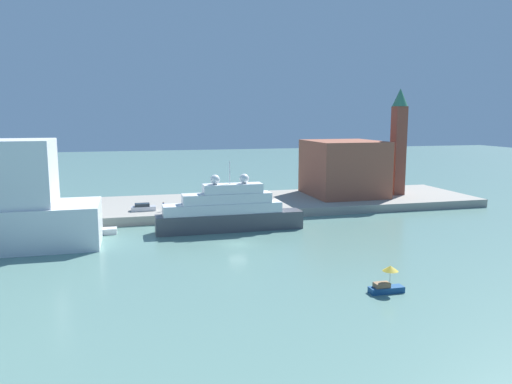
% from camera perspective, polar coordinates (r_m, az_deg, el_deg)
% --- Properties ---
extents(ground, '(400.00, 400.00, 0.00)m').
position_cam_1_polar(ground, '(71.45, -2.14, -6.02)').
color(ground, slate).
extents(quay_dock, '(110.00, 22.65, 1.56)m').
position_cam_1_polar(quay_dock, '(97.53, -5.59, -1.59)').
color(quay_dock, gray).
rests_on(quay_dock, ground).
extents(large_yacht, '(23.52, 3.66, 11.13)m').
position_cam_1_polar(large_yacht, '(79.32, -3.21, -2.28)').
color(large_yacht, '#4C4C51').
rests_on(large_yacht, ground).
extents(small_motorboat, '(3.68, 1.63, 2.87)m').
position_cam_1_polar(small_motorboat, '(54.10, 14.78, -10.01)').
color(small_motorboat, navy).
rests_on(small_motorboat, ground).
extents(work_barge, '(5.12, 1.89, 0.90)m').
position_cam_1_polar(work_barge, '(80.94, -17.49, -4.34)').
color(work_barge, silver).
rests_on(work_barge, ground).
extents(harbor_building, '(14.41, 15.89, 11.48)m').
position_cam_1_polar(harbor_building, '(106.35, 10.00, 2.73)').
color(harbor_building, '#93513D').
rests_on(harbor_building, quay_dock).
extents(bell_tower, '(3.29, 3.29, 22.25)m').
position_cam_1_polar(bell_tower, '(109.24, 16.05, 6.01)').
color(bell_tower, brown).
rests_on(bell_tower, quay_dock).
extents(parked_car, '(4.27, 1.83, 1.29)m').
position_cam_1_polar(parked_car, '(90.28, -12.83, -1.74)').
color(parked_car, silver).
rests_on(parked_car, quay_dock).
extents(person_figure, '(0.36, 0.36, 1.74)m').
position_cam_1_polar(person_figure, '(88.54, -10.58, -1.71)').
color(person_figure, '#334C8C').
rests_on(person_figure, quay_dock).
extents(mooring_bollard, '(0.56, 0.56, 0.64)m').
position_cam_1_polar(mooring_bollard, '(87.18, -6.76, -2.11)').
color(mooring_bollard, black).
rests_on(mooring_bollard, quay_dock).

